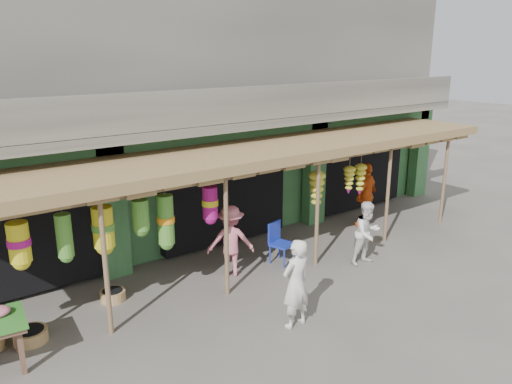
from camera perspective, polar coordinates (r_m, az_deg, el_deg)
ground at (r=11.58m, az=2.45°, el=-9.13°), size 80.00×80.00×0.00m
building at (r=14.66m, az=-9.61°, el=9.73°), size 16.40×6.80×7.00m
awning at (r=11.25m, az=-0.68°, el=4.01°), size 14.00×2.70×2.79m
blue_chair at (r=11.89m, az=2.61°, el=-5.53°), size 0.59×0.60×0.99m
basket_left at (r=10.73m, az=-16.04°, el=-11.28°), size 0.58×0.58×0.21m
basket_mid at (r=9.85m, az=-24.35°, el=-14.74°), size 0.74×0.74×0.22m
person_front at (r=9.17m, az=4.58°, el=-10.39°), size 0.64×0.45×1.69m
person_right at (r=12.01m, az=12.59°, el=-4.60°), size 0.78×0.63×1.53m
person_vendor at (r=14.53m, az=12.45°, el=-0.30°), size 1.17×0.74×1.86m
person_shopper at (r=11.14m, az=-2.93°, el=-5.61°), size 1.21×1.05×1.63m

